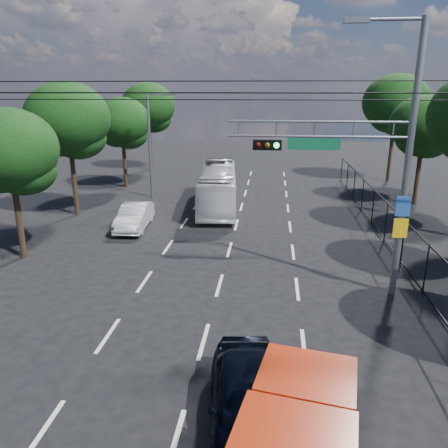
# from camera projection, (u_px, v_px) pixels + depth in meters

# --- Properties ---
(ground) EXTENTS (120.00, 120.00, 0.00)m
(ground) POSITION_uv_depth(u_px,v_px,m) (175.00, 443.00, 9.40)
(ground) COLOR black
(ground) RESTS_ON ground
(lane_markings) EXTENTS (6.12, 38.00, 0.01)m
(lane_markings) POSITION_uv_depth(u_px,v_px,m) (233.00, 236.00, 22.70)
(lane_markings) COLOR beige
(lane_markings) RESTS_ON ground
(signal_mast) EXTENTS (6.43, 0.39, 9.50)m
(signal_mast) POSITION_uv_depth(u_px,v_px,m) (372.00, 152.00, 14.90)
(signal_mast) COLOR slate
(signal_mast) RESTS_ON ground
(streetlight_left) EXTENTS (2.09, 0.22, 7.08)m
(streetlight_left) POSITION_uv_depth(u_px,v_px,m) (152.00, 141.00, 29.81)
(streetlight_left) COLOR slate
(streetlight_left) RESTS_ON ground
(utility_wires) EXTENTS (22.00, 5.04, 0.74)m
(utility_wires) POSITION_uv_depth(u_px,v_px,m) (222.00, 91.00, 15.67)
(utility_wires) COLOR black
(utility_wires) RESTS_ON ground
(fence_right) EXTENTS (0.06, 34.03, 2.00)m
(fence_right) POSITION_uv_depth(u_px,v_px,m) (396.00, 233.00, 19.87)
(fence_right) COLOR black
(fence_right) RESTS_ON ground
(tree_right_d) EXTENTS (4.32, 4.32, 7.02)m
(tree_right_d) POSITION_uv_depth(u_px,v_px,m) (424.00, 130.00, 27.70)
(tree_right_d) COLOR black
(tree_right_d) RESTS_ON ground
(tree_right_e) EXTENTS (5.28, 5.28, 8.58)m
(tree_right_e) POSITION_uv_depth(u_px,v_px,m) (396.00, 108.00, 34.96)
(tree_right_e) COLOR black
(tree_right_e) RESTS_ON ground
(tree_left_b) EXTENTS (4.08, 4.08, 6.63)m
(tree_left_b) POSITION_uv_depth(u_px,v_px,m) (11.00, 156.00, 18.55)
(tree_left_b) COLOR black
(tree_left_b) RESTS_ON ground
(tree_left_c) EXTENTS (4.80, 4.80, 7.80)m
(tree_left_c) POSITION_uv_depth(u_px,v_px,m) (69.00, 124.00, 25.02)
(tree_left_c) COLOR black
(tree_left_c) RESTS_ON ground
(tree_left_d) EXTENTS (4.20, 4.20, 6.83)m
(tree_left_d) POSITION_uv_depth(u_px,v_px,m) (123.00, 126.00, 32.78)
(tree_left_d) COLOR black
(tree_left_d) RESTS_ON ground
(tree_left_e) EXTENTS (4.92, 4.92, 7.99)m
(tree_left_e) POSITION_uv_depth(u_px,v_px,m) (149.00, 110.00, 40.16)
(tree_left_e) COLOR black
(tree_left_e) RESTS_ON ground
(navy_hatchback) EXTENTS (2.25, 4.58, 1.50)m
(navy_hatchback) POSITION_uv_depth(u_px,v_px,m) (249.00, 402.00, 9.55)
(navy_hatchback) COLOR black
(navy_hatchback) RESTS_ON ground
(white_bus) EXTENTS (3.14, 9.66, 2.64)m
(white_bus) POSITION_uv_depth(u_px,v_px,m) (218.00, 187.00, 28.02)
(white_bus) COLOR silver
(white_bus) RESTS_ON ground
(white_van) EXTENTS (1.66, 4.12, 1.33)m
(white_van) POSITION_uv_depth(u_px,v_px,m) (134.00, 217.00, 23.83)
(white_van) COLOR silver
(white_van) RESTS_ON ground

